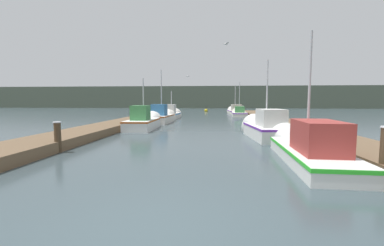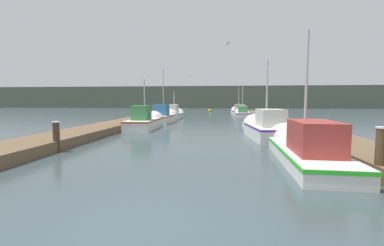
{
  "view_description": "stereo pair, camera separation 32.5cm",
  "coord_description": "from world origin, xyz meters",
  "px_view_note": "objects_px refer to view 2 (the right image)",
  "views": [
    {
      "loc": [
        0.9,
        -3.58,
        2.0
      ],
      "look_at": [
        -0.4,
        11.19,
        0.67
      ],
      "focal_mm": 24.0,
      "sensor_mm": 36.0,
      "label": 1
    },
    {
      "loc": [
        1.22,
        -3.54,
        2.0
      ],
      "look_at": [
        -0.4,
        11.19,
        0.67
      ],
      "focal_mm": 24.0,
      "sensor_mm": 36.0,
      "label": 2
    }
  ],
  "objects_px": {
    "mooring_piling_0": "(178,110)",
    "seagull_1": "(226,44)",
    "fishing_boat_0": "(302,147)",
    "fishing_boat_1": "(265,128)",
    "fishing_boat_4": "(175,114)",
    "channel_buoy": "(210,111)",
    "mooring_piling_1": "(380,154)",
    "fishing_boat_6": "(238,111)",
    "mooring_piling_2": "(247,110)",
    "fishing_boat_5": "(242,113)",
    "fishing_boat_3": "(164,117)",
    "fishing_boat_2": "(146,121)",
    "seagull_lead": "(190,76)",
    "mooring_piling_3": "(56,137)"
  },
  "relations": [
    {
      "from": "mooring_piling_0",
      "to": "seagull_1",
      "type": "distance_m",
      "value": 21.14
    },
    {
      "from": "fishing_boat_0",
      "to": "fishing_boat_1",
      "type": "distance_m",
      "value": 5.14
    },
    {
      "from": "fishing_boat_4",
      "to": "channel_buoy",
      "type": "relative_size",
      "value": 4.6
    },
    {
      "from": "mooring_piling_1",
      "to": "channel_buoy",
      "type": "height_order",
      "value": "mooring_piling_1"
    },
    {
      "from": "fishing_boat_6",
      "to": "mooring_piling_0",
      "type": "bearing_deg",
      "value": -172.6
    },
    {
      "from": "mooring_piling_0",
      "to": "mooring_piling_1",
      "type": "xyz_separation_m",
      "value": [
        9.93,
        -29.75,
        0.05
      ]
    },
    {
      "from": "mooring_piling_2",
      "to": "seagull_1",
      "type": "relative_size",
      "value": 2.22
    },
    {
      "from": "fishing_boat_1",
      "to": "channel_buoy",
      "type": "xyz_separation_m",
      "value": [
        -4.21,
        30.84,
        -0.34
      ]
    },
    {
      "from": "mooring_piling_1",
      "to": "channel_buoy",
      "type": "bearing_deg",
      "value": 98.47
    },
    {
      "from": "fishing_boat_5",
      "to": "mooring_piling_1",
      "type": "height_order",
      "value": "fishing_boat_5"
    },
    {
      "from": "fishing_boat_3",
      "to": "mooring_piling_2",
      "type": "xyz_separation_m",
      "value": [
        8.92,
        16.69,
        0.07
      ]
    },
    {
      "from": "fishing_boat_2",
      "to": "mooring_piling_1",
      "type": "xyz_separation_m",
      "value": [
        9.11,
        -11.09,
        0.2
      ]
    },
    {
      "from": "mooring_piling_0",
      "to": "channel_buoy",
      "type": "relative_size",
      "value": 1.14
    },
    {
      "from": "fishing_boat_4",
      "to": "mooring_piling_0",
      "type": "height_order",
      "value": "fishing_boat_4"
    },
    {
      "from": "fishing_boat_4",
      "to": "mooring_piling_1",
      "type": "height_order",
      "value": "fishing_boat_4"
    },
    {
      "from": "fishing_boat_6",
      "to": "mooring_piling_1",
      "type": "height_order",
      "value": "fishing_boat_6"
    },
    {
      "from": "fishing_boat_6",
      "to": "mooring_piling_2",
      "type": "relative_size",
      "value": 5.24
    },
    {
      "from": "seagull_lead",
      "to": "channel_buoy",
      "type": "bearing_deg",
      "value": -66.36
    },
    {
      "from": "fishing_boat_4",
      "to": "fishing_boat_1",
      "type": "bearing_deg",
      "value": -61.41
    },
    {
      "from": "fishing_boat_1",
      "to": "fishing_boat_3",
      "type": "relative_size",
      "value": 0.97
    },
    {
      "from": "mooring_piling_1",
      "to": "seagull_1",
      "type": "bearing_deg",
      "value": 109.06
    },
    {
      "from": "fishing_boat_1",
      "to": "fishing_boat_2",
      "type": "distance_m",
      "value": 8.47
    },
    {
      "from": "fishing_boat_3",
      "to": "mooring_piling_2",
      "type": "bearing_deg",
      "value": 64.04
    },
    {
      "from": "fishing_boat_5",
      "to": "mooring_piling_1",
      "type": "bearing_deg",
      "value": -85.25
    },
    {
      "from": "fishing_boat_1",
      "to": "fishing_boat_4",
      "type": "height_order",
      "value": "fishing_boat_1"
    },
    {
      "from": "mooring_piling_1",
      "to": "fishing_boat_4",
      "type": "bearing_deg",
      "value": 112.67
    },
    {
      "from": "fishing_boat_2",
      "to": "fishing_boat_5",
      "type": "relative_size",
      "value": 0.88
    },
    {
      "from": "fishing_boat_0",
      "to": "seagull_lead",
      "type": "distance_m",
      "value": 20.67
    },
    {
      "from": "fishing_boat_3",
      "to": "mooring_piling_1",
      "type": "xyz_separation_m",
      "value": [
        8.87,
        -15.91,
        0.18
      ]
    },
    {
      "from": "mooring_piling_3",
      "to": "seagull_lead",
      "type": "bearing_deg",
      "value": 81.18
    },
    {
      "from": "fishing_boat_5",
      "to": "mooring_piling_2",
      "type": "bearing_deg",
      "value": 81.52
    },
    {
      "from": "fishing_boat_1",
      "to": "fishing_boat_6",
      "type": "relative_size",
      "value": 0.83
    },
    {
      "from": "fishing_boat_5",
      "to": "seagull_lead",
      "type": "bearing_deg",
      "value": -138.29
    },
    {
      "from": "mooring_piling_3",
      "to": "seagull_lead",
      "type": "distance_m",
      "value": 19.7
    },
    {
      "from": "fishing_boat_2",
      "to": "seagull_lead",
      "type": "bearing_deg",
      "value": 78.42
    },
    {
      "from": "fishing_boat_2",
      "to": "fishing_boat_4",
      "type": "relative_size",
      "value": 1.02
    },
    {
      "from": "fishing_boat_2",
      "to": "fishing_boat_3",
      "type": "relative_size",
      "value": 1.02
    },
    {
      "from": "seagull_lead",
      "to": "fishing_boat_4",
      "type": "bearing_deg",
      "value": 38.76
    },
    {
      "from": "fishing_boat_5",
      "to": "fishing_boat_6",
      "type": "bearing_deg",
      "value": 94.07
    },
    {
      "from": "mooring_piling_1",
      "to": "mooring_piling_3",
      "type": "bearing_deg",
      "value": 165.89
    },
    {
      "from": "fishing_boat_2",
      "to": "mooring_piling_1",
      "type": "relative_size",
      "value": 3.79
    },
    {
      "from": "mooring_piling_3",
      "to": "seagull_lead",
      "type": "xyz_separation_m",
      "value": [
        2.96,
        19.07,
        3.98
      ]
    },
    {
      "from": "fishing_boat_2",
      "to": "fishing_boat_4",
      "type": "distance_m",
      "value": 10.23
    },
    {
      "from": "fishing_boat_3",
      "to": "fishing_boat_5",
      "type": "distance_m",
      "value": 13.22
    },
    {
      "from": "fishing_boat_0",
      "to": "mooring_piling_2",
      "type": "distance_m",
      "value": 30.32
    },
    {
      "from": "fishing_boat_3",
      "to": "mooring_piling_1",
      "type": "distance_m",
      "value": 18.21
    },
    {
      "from": "fishing_boat_2",
      "to": "mooring_piling_0",
      "type": "xyz_separation_m",
      "value": [
        -0.81,
        18.66,
        0.15
      ]
    },
    {
      "from": "fishing_boat_3",
      "to": "seagull_lead",
      "type": "bearing_deg",
      "value": 75.78
    },
    {
      "from": "mooring_piling_0",
      "to": "mooring_piling_3",
      "type": "bearing_deg",
      "value": -90.47
    },
    {
      "from": "fishing_boat_2",
      "to": "fishing_boat_6",
      "type": "height_order",
      "value": "fishing_boat_6"
    }
  ]
}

